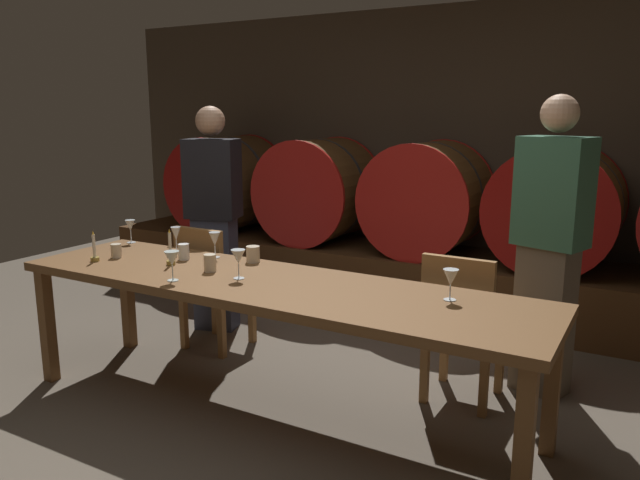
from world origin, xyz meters
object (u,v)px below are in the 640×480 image
Objects in this scene: guest_left at (214,217)px; chair_left at (210,282)px; wine_barrel_left at (319,190)px; guest_right at (549,245)px; wine_barrel_center at (427,198)px; wine_barrel_right at (556,208)px; cup_center_left at (184,252)px; wine_glass_right at (238,258)px; wine_glass_center_right at (172,259)px; chair_right at (461,321)px; dining_table at (268,293)px; wine_glass_left at (176,235)px; candle_left at (94,253)px; cup_center_right at (210,263)px; wine_glass_far_left at (130,226)px; cup_far_left at (116,251)px; cup_far_right at (253,254)px; candle_right at (170,255)px; wine_glass_center_left at (215,240)px; wine_glass_far_right at (451,278)px; wine_barrel_far_left at (227,184)px.

chair_left is at bearing 107.13° from guest_left.
wine_barrel_left is 0.54× the size of guest_right.
wine_barrel_right is (1.02, 0.00, 0.00)m from wine_barrel_center.
chair_left is 9.11× the size of cup_center_left.
wine_glass_right reaches higher than cup_center_left.
chair_right is at bearing 33.87° from wine_glass_center_right.
wine_glass_left is (-0.87, 0.25, 0.19)m from dining_table.
candle_left is 0.77m from cup_center_right.
wine_glass_center_right is 1.64× the size of cup_center_right.
wine_glass_far_left is (-0.47, -0.24, 0.39)m from chair_left.
cup_far_right is (0.80, 0.32, 0.01)m from cup_far_left.
chair_right reaches higher than cup_center_right.
guest_right reaches higher than wine_barrel_right.
cup_far_left is at bearing -131.41° from wine_glass_left.
candle_right is 1.35× the size of wine_glass_center_left.
wine_glass_far_right is (1.39, 0.40, -0.01)m from wine_glass_center_right.
candle_right is at bearing -141.89° from cup_far_right.
chair_left is at bearing 108.63° from candle_right.
chair_right is 8.91× the size of cup_center_right.
wine_barrel_right is at bearing 64.18° from dining_table.
cup_center_left is (-1.66, -0.01, -0.06)m from wine_glass_far_right.
candle_left is 1.94× the size of cup_far_right.
candle_right reaches higher than chair_left.
wine_barrel_left is 5.84× the size of wine_glass_right.
chair_left is 5.21× the size of wine_glass_left.
cup_center_right is (0.32, -0.14, 0.00)m from cup_center_left.
chair_left is 5.47× the size of wine_glass_right.
wine_glass_right reaches higher than cup_center_right.
wine_glass_far_right is (0.08, -0.48, 0.38)m from chair_right.
wine_barrel_center is 0.56× the size of guest_left.
cup_far_right reaches higher than dining_table.
cup_center_right is (-1.34, -0.15, -0.06)m from wine_glass_far_right.
wine_glass_center_left is at bearing 4.85° from wine_glass_left.
wine_barrel_right is 2.51m from dining_table.
cup_center_left is at bearing -110.45° from wine_barrel_center.
wine_glass_far_right is at bearing 167.86° from chair_left.
wine_glass_center_left is at bearing -108.27° from wine_barrel_center.
chair_right is 5.55× the size of wine_glass_far_left.
chair_right is 1.54m from wine_glass_center_left.
wine_barrel_center is 0.31× the size of dining_table.
guest_left is 10.52× the size of wine_glass_center_left.
chair_left is 10.40× the size of cup_far_left.
wine_glass_center_left is at bearing 29.23° from cup_far_left.
candle_left is 2.22× the size of cup_far_left.
dining_table is 19.68× the size of wine_glass_far_right.
wine_barrel_far_left reaches higher than cup_center_left.
cup_far_left is 0.88× the size of cup_far_right.
wine_barrel_center is 2.30m from cup_center_right.
wine_glass_far_right is at bearing 8.29° from candle_left.
wine_glass_center_right reaches higher than cup_far_right.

